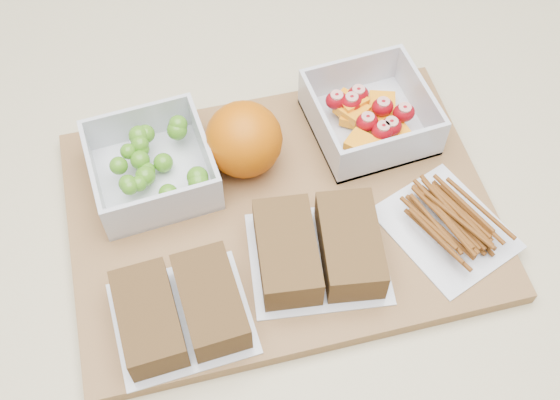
# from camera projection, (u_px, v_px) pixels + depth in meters

# --- Properties ---
(counter) EXTENTS (1.20, 0.90, 0.90)m
(counter) POSITION_uv_depth(u_px,v_px,m) (268.00, 364.00, 1.10)
(counter) COLOR beige
(counter) RESTS_ON ground
(cutting_board) EXTENTS (0.44, 0.34, 0.02)m
(cutting_board) POSITION_uv_depth(u_px,v_px,m) (281.00, 214.00, 0.71)
(cutting_board) COLOR olive
(cutting_board) RESTS_ON counter
(grape_container) EXTENTS (0.12, 0.12, 0.05)m
(grape_container) POSITION_uv_depth(u_px,v_px,m) (154.00, 166.00, 0.71)
(grape_container) COLOR silver
(grape_container) RESTS_ON cutting_board
(fruit_container) EXTENTS (0.12, 0.12, 0.05)m
(fruit_container) POSITION_uv_depth(u_px,v_px,m) (369.00, 116.00, 0.75)
(fruit_container) COLOR silver
(fruit_container) RESTS_ON cutting_board
(orange) EXTENTS (0.08, 0.08, 0.08)m
(orange) POSITION_uv_depth(u_px,v_px,m) (244.00, 140.00, 0.70)
(orange) COLOR #CB5C04
(orange) RESTS_ON cutting_board
(sandwich_bag_left) EXTENTS (0.13, 0.11, 0.04)m
(sandwich_bag_left) POSITION_uv_depth(u_px,v_px,m) (180.00, 310.00, 0.63)
(sandwich_bag_left) COLOR silver
(sandwich_bag_left) RESTS_ON cutting_board
(sandwich_bag_center) EXTENTS (0.15, 0.14, 0.04)m
(sandwich_bag_center) POSITION_uv_depth(u_px,v_px,m) (319.00, 249.00, 0.66)
(sandwich_bag_center) COLOR silver
(sandwich_bag_center) RESTS_ON cutting_board
(pretzel_bag) EXTENTS (0.13, 0.14, 0.03)m
(pretzel_bag) POSITION_uv_depth(u_px,v_px,m) (448.00, 222.00, 0.68)
(pretzel_bag) COLOR silver
(pretzel_bag) RESTS_ON cutting_board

